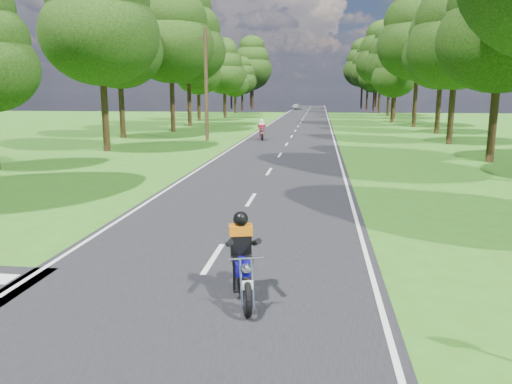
# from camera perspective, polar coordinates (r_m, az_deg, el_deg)

# --- Properties ---
(ground) EXTENTS (160.00, 160.00, 0.00)m
(ground) POSITION_cam_1_polar(r_m,az_deg,el_deg) (9.09, -7.60, -11.73)
(ground) COLOR #336316
(ground) RESTS_ON ground
(main_road) EXTENTS (7.00, 140.00, 0.02)m
(main_road) POSITION_cam_1_polar(r_m,az_deg,el_deg) (58.21, 5.10, 7.88)
(main_road) COLOR black
(main_road) RESTS_ON ground
(road_markings) EXTENTS (7.40, 140.00, 0.01)m
(road_markings) POSITION_cam_1_polar(r_m,az_deg,el_deg) (56.35, 4.88, 7.78)
(road_markings) COLOR silver
(road_markings) RESTS_ON main_road
(treeline) EXTENTS (40.00, 115.35, 14.78)m
(treeline) POSITION_cam_1_polar(r_m,az_deg,el_deg) (68.29, 6.81, 15.28)
(treeline) COLOR black
(treeline) RESTS_ON ground
(telegraph_pole) EXTENTS (1.20, 0.26, 8.00)m
(telegraph_pole) POSITION_cam_1_polar(r_m,az_deg,el_deg) (36.99, -5.71, 12.16)
(telegraph_pole) COLOR #382616
(telegraph_pole) RESTS_ON ground
(rider_near_blue) EXTENTS (1.04, 1.90, 1.50)m
(rider_near_blue) POSITION_cam_1_polar(r_m,az_deg,el_deg) (8.65, -1.60, -7.35)
(rider_near_blue) COLOR #120D96
(rider_near_blue) RESTS_ON main_road
(rider_far_red) EXTENTS (0.90, 1.92, 1.54)m
(rider_far_red) POSITION_cam_1_polar(r_m,az_deg,el_deg) (37.32, 0.66, 7.16)
(rider_far_red) COLOR maroon
(rider_far_red) RESTS_ON main_road
(distant_car) EXTENTS (2.49, 3.90, 1.24)m
(distant_car) POSITION_cam_1_polar(r_m,az_deg,el_deg) (100.33, 4.65, 9.71)
(distant_car) COLOR #B4B7BB
(distant_car) RESTS_ON main_road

